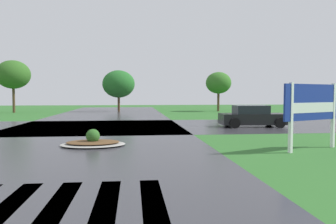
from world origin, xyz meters
The scene contains 7 objects.
asphalt_roadway centered at (0.00, 10.00, 0.00)m, with size 10.81×80.00×0.01m, color #35353A.
asphalt_cross_road centered at (0.00, 18.79, 0.00)m, with size 90.00×9.73×0.01m, color #35353A.
crosswalk_stripes centered at (0.00, 3.60, 0.00)m, with size 5.85×3.48×0.01m.
estate_billboard centered at (9.02, 9.04, 1.68)m, with size 2.92×1.38×2.51m.
median_island centered at (0.70, 10.92, 0.14)m, with size 2.60×1.88×0.68m.
car_silver_hatch centered at (9.95, 17.72, 0.64)m, with size 4.25×2.14×1.38m.
background_treeline centered at (-6.18, 36.26, 3.62)m, with size 38.39×5.34×5.87m.
Camera 1 is at (2.32, -2.51, 2.10)m, focal length 35.00 mm.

